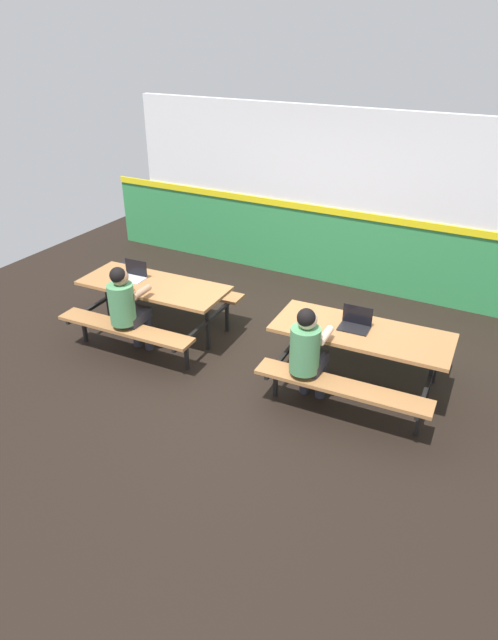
% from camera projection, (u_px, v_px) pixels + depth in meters
% --- Properties ---
extents(ground_plane, '(10.00, 10.00, 0.02)m').
position_uv_depth(ground_plane, '(245.00, 364.00, 6.57)').
color(ground_plane, black).
extents(accent_backdrop, '(8.00, 0.14, 2.60)m').
position_uv_depth(accent_backdrop, '(335.00, 204.00, 8.09)').
color(accent_backdrop, '#338C4C').
rests_on(accent_backdrop, ground).
extents(picnic_table_left, '(1.91, 1.64, 0.74)m').
position_uv_depth(picnic_table_left, '(154.00, 296.00, 6.88)').
color(picnic_table_left, '#9E6B3D').
rests_on(picnic_table_left, ground).
extents(picnic_table_right, '(1.91, 1.64, 0.74)m').
position_uv_depth(picnic_table_right, '(360.00, 344.00, 5.84)').
color(picnic_table_right, '#9E6B3D').
rests_on(picnic_table_right, ground).
extents(student_nearer, '(0.37, 0.53, 1.21)m').
position_uv_depth(student_nearer, '(126.00, 305.00, 6.38)').
color(student_nearer, '#2D2D38').
rests_on(student_nearer, ground).
extents(student_further, '(0.37, 0.53, 1.21)m').
position_uv_depth(student_further, '(307.00, 350.00, 5.49)').
color(student_further, '#2D2D38').
rests_on(student_further, ground).
extents(laptop_silver, '(0.33, 0.24, 0.22)m').
position_uv_depth(laptop_silver, '(133.00, 275.00, 6.93)').
color(laptop_silver, silver).
rests_on(laptop_silver, picnic_table_left).
extents(laptop_dark, '(0.33, 0.24, 0.22)m').
position_uv_depth(laptop_dark, '(355.00, 324.00, 5.81)').
color(laptop_dark, black).
rests_on(laptop_dark, picnic_table_right).
extents(backpack_dark, '(0.30, 0.22, 0.44)m').
position_uv_depth(backpack_dark, '(131.00, 277.00, 8.28)').
color(backpack_dark, black).
rests_on(backpack_dark, ground).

